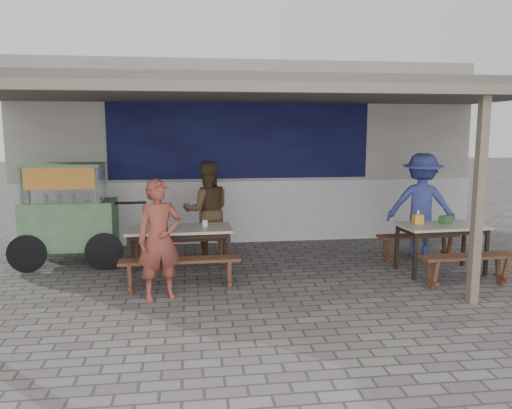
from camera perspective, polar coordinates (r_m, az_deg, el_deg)
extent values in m
plane|color=#66615C|center=(7.04, 2.54, -9.52)|extent=(60.00, 60.00, 0.00)
cube|color=beige|center=(10.27, -0.98, 6.13)|extent=(9.00, 1.20, 3.50)
cube|color=white|center=(9.76, -0.53, -0.79)|extent=(9.00, 0.10, 1.20)
cube|color=#10184C|center=(9.62, -1.75, 7.75)|extent=(5.00, 0.03, 1.60)
cube|color=#574F4A|center=(7.70, 1.32, 12.77)|extent=(9.00, 4.20, 0.12)
cube|color=#6F6554|center=(5.68, 4.65, 13.23)|extent=(9.00, 0.12, 0.12)
cube|color=#6F6554|center=(6.76, 24.09, 0.72)|extent=(0.11, 0.11, 2.70)
cube|color=beige|center=(7.46, -8.77, -2.79)|extent=(1.54, 0.76, 0.04)
cube|color=black|center=(7.47, -8.76, -3.24)|extent=(1.44, 0.66, 0.06)
cube|color=black|center=(7.27, -14.27, -6.28)|extent=(0.05, 0.05, 0.71)
cube|color=black|center=(7.28, -3.11, -6.02)|extent=(0.05, 0.05, 0.71)
cube|color=black|center=(7.87, -13.87, -5.15)|extent=(0.05, 0.05, 0.71)
cube|color=black|center=(7.87, -3.57, -4.91)|extent=(0.05, 0.05, 0.71)
cube|color=brown|center=(6.88, -8.68, -6.32)|extent=(1.63, 0.32, 0.04)
cube|color=brown|center=(6.97, -14.16, -8.20)|extent=(0.06, 0.28, 0.41)
cube|color=brown|center=(6.97, -3.13, -7.95)|extent=(0.06, 0.28, 0.41)
cube|color=brown|center=(8.16, -8.75, -3.96)|extent=(1.63, 0.32, 0.04)
cube|color=brown|center=(8.24, -13.35, -5.58)|extent=(0.06, 0.28, 0.41)
cube|color=brown|center=(8.24, -4.07, -5.36)|extent=(0.06, 0.28, 0.41)
cube|color=beige|center=(8.12, 20.48, -2.31)|extent=(1.31, 0.76, 0.04)
cube|color=black|center=(8.13, 20.46, -2.72)|extent=(1.21, 0.66, 0.06)
cube|color=black|center=(7.67, 17.73, -5.65)|extent=(0.05, 0.05, 0.71)
cube|color=black|center=(8.28, 24.82, -5.02)|extent=(0.05, 0.05, 0.71)
cube|color=black|center=(8.17, 15.81, -4.72)|extent=(0.05, 0.05, 0.71)
cube|color=black|center=(8.74, 22.64, -4.20)|extent=(0.05, 0.05, 0.71)
cube|color=brown|center=(7.60, 23.10, -5.48)|extent=(1.39, 0.35, 0.04)
cube|color=brown|center=(7.38, 19.48, -7.50)|extent=(0.06, 0.28, 0.41)
cube|color=brown|center=(7.97, 26.25, -6.73)|extent=(0.06, 0.28, 0.41)
cube|color=brown|center=(8.77, 18.02, -3.40)|extent=(1.39, 0.35, 0.04)
cube|color=brown|center=(8.58, 14.78, -5.07)|extent=(0.06, 0.28, 0.41)
cube|color=brown|center=(9.09, 20.94, -4.60)|extent=(0.06, 0.28, 0.41)
cube|color=#699664|center=(8.61, -20.44, -2.02)|extent=(1.42, 0.74, 0.74)
cube|color=#699664|center=(8.68, -20.31, -4.55)|extent=(1.37, 0.70, 0.05)
cylinder|color=black|center=(8.46, -24.74, -5.15)|extent=(0.59, 0.06, 0.59)
cylinder|color=black|center=(8.19, -16.95, -5.16)|extent=(0.59, 0.06, 0.59)
cube|color=silver|center=(8.53, -21.02, 2.32)|extent=(1.16, 0.64, 0.58)
cube|color=#699664|center=(8.51, -21.12, 4.26)|extent=(1.20, 0.68, 0.04)
cube|color=#D44A32|center=(8.19, -21.60, 2.76)|extent=(1.05, 0.03, 0.34)
cylinder|color=black|center=(8.41, -14.95, 0.17)|extent=(0.74, 0.05, 0.04)
imported|color=brown|center=(6.54, -10.97, -3.97)|extent=(0.65, 0.51, 1.57)
imported|color=#4E3B27|center=(8.44, -5.59, -0.71)|extent=(0.86, 0.69, 1.66)
imported|color=#404AA2|center=(9.11, 18.38, -0.03)|extent=(1.33, 1.11, 1.79)
cube|color=gold|center=(8.11, 18.01, -1.56)|extent=(0.14, 0.14, 0.14)
cube|color=#2F652D|center=(8.22, 20.86, -1.63)|extent=(0.21, 0.18, 0.12)
cylinder|color=silver|center=(7.52, -5.86, -2.12)|extent=(0.08, 0.08, 0.09)
imported|color=white|center=(7.43, -10.56, -2.54)|extent=(0.23, 0.23, 0.04)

